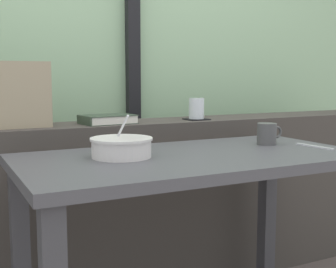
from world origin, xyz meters
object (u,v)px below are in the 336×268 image
throw_pillow (7,95)px  ceramic_mug (267,134)px  coaster_square (196,119)px  fork_utensil (314,146)px  breakfast_table (192,188)px  soup_bowl (121,147)px  juice_glass (196,109)px  closed_book (108,119)px

throw_pillow → ceramic_mug: size_ratio=2.83×
coaster_square → fork_utensil: coaster_square is taller
fork_utensil → ceramic_mug: ceramic_mug is taller
breakfast_table → soup_bowl: size_ratio=5.73×
juice_glass → throw_pillow: throw_pillow is taller
soup_bowl → ceramic_mug: soup_bowl is taller
ceramic_mug → coaster_square: bearing=99.3°
coaster_square → juice_glass: 0.05m
fork_utensil → ceramic_mug: size_ratio=1.50×
coaster_square → closed_book: bearing=178.2°
breakfast_table → closed_book: bearing=103.9°
juice_glass → soup_bowl: juice_glass is taller
breakfast_table → coaster_square: 0.62m
juice_glass → ceramic_mug: bearing=-80.7°
fork_utensil → coaster_square: bearing=103.9°
soup_bowl → ceramic_mug: bearing=1.1°
coaster_square → throw_pillow: 0.85m
throw_pillow → closed_book: bearing=-4.1°
breakfast_table → throw_pillow: size_ratio=3.72×
coaster_square → closed_book: closed_book is taller
closed_book → ceramic_mug: (0.51, -0.44, -0.04)m
fork_utensil → closed_book: bearing=132.5°
breakfast_table → coaster_square: coaster_square is taller
juice_glass → fork_utensil: bearing=-71.5°
coaster_square → throw_pillow: bearing=177.1°
closed_book → fork_utensil: bearing=-42.9°
coaster_square → closed_book: (-0.44, 0.01, 0.02)m
breakfast_table → ceramic_mug: ceramic_mug is taller
coaster_square → juice_glass: size_ratio=1.03×
breakfast_table → soup_bowl: 0.29m
juice_glass → soup_bowl: 0.71m
coaster_square → closed_book: 0.44m
throw_pillow → soup_bowl: throw_pillow is taller
throw_pillow → fork_utensil: throw_pillow is taller
breakfast_table → juice_glass: bearing=58.4°
coaster_square → juice_glass: bearing=90.0°
throw_pillow → juice_glass: bearing=-2.9°
fork_utensil → soup_bowl: bearing=165.9°
closed_book → soup_bowl: bearing=-103.9°
throw_pillow → ceramic_mug: 1.04m
breakfast_table → ceramic_mug: size_ratio=10.53×
juice_glass → soup_bowl: size_ratio=0.47×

